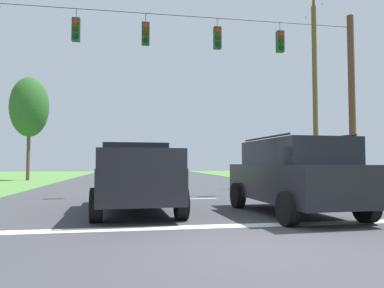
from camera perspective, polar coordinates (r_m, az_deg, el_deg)
The scene contains 11 objects.
ground_plane at distance 6.16m, azimuth 10.19°, elevation -15.83°, with size 120.00×120.00×0.00m, color #3D3D42.
stop_bar_stripe at distance 8.07m, azimuth 5.17°, elevation -12.74°, with size 13.29×0.45×0.01m, color white.
lane_dash_0 at distance 13.91m, azimuth -1.21°, elevation -8.63°, with size 0.15×2.50×0.01m, color white.
lane_dash_1 at distance 20.36m, azimuth -3.91°, elevation -6.83°, with size 0.15×2.50×0.01m, color white.
lane_dash_2 at distance 29.58m, azimuth -5.69°, elevation -5.61°, with size 0.15×2.50×0.01m, color white.
overhead_signal_span at distance 15.44m, azimuth -1.56°, elevation 8.98°, with size 16.00×0.31×8.19m.
pickup_truck at distance 10.63m, azimuth -8.90°, elevation -5.14°, with size 2.47×5.48×1.95m.
suv_black at distance 10.07m, azimuth 15.64°, elevation -4.65°, with size 2.39×4.88×2.05m.
distant_car_crossing_white at distance 29.53m, azimuth 16.58°, elevation -3.98°, with size 4.44×2.32×1.52m.
utility_pole_mid_right at distance 21.91m, azimuth 18.81°, elevation 7.74°, with size 0.28×1.94×11.13m.
tree_roadside_right at distance 30.95m, azimuth -24.24°, elevation 5.31°, with size 2.89×2.89×8.05m.
Camera 1 is at (-2.02, -5.66, 1.38)m, focal length 33.86 mm.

